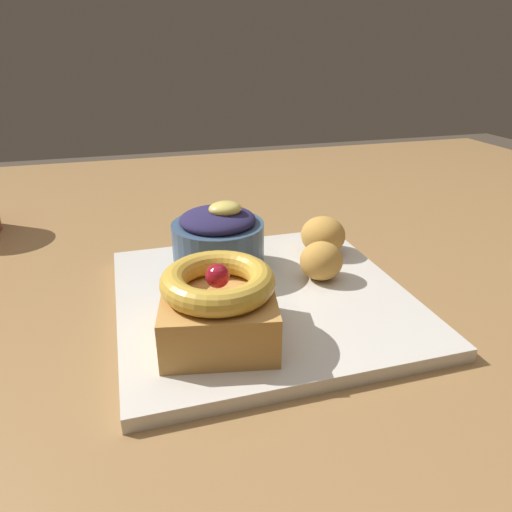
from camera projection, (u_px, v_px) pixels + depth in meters
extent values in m
cube|color=olive|center=(185.00, 268.00, 0.55)|extent=(1.59, 1.02, 0.04)
cylinder|color=olive|center=(435.00, 292.00, 1.25)|extent=(0.07, 0.07, 0.69)
cube|color=silver|center=(262.00, 298.00, 0.44)|extent=(0.26, 0.26, 0.01)
cube|color=#C68E47|center=(220.00, 315.00, 0.36)|extent=(0.10, 0.10, 0.04)
torus|color=gold|center=(219.00, 281.00, 0.35)|extent=(0.10, 0.10, 0.02)
sphere|color=maroon|center=(219.00, 276.00, 0.34)|extent=(0.02, 0.02, 0.02)
cylinder|color=#3D5675|center=(218.00, 247.00, 0.47)|extent=(0.09, 0.09, 0.05)
ellipsoid|color=#28234C|center=(218.00, 220.00, 0.46)|extent=(0.07, 0.07, 0.02)
ellipsoid|color=#EAD666|center=(225.00, 209.00, 0.45)|extent=(0.03, 0.03, 0.01)
ellipsoid|color=gold|center=(321.00, 261.00, 0.45)|extent=(0.04, 0.04, 0.04)
ellipsoid|color=gold|center=(323.00, 235.00, 0.51)|extent=(0.05, 0.05, 0.04)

